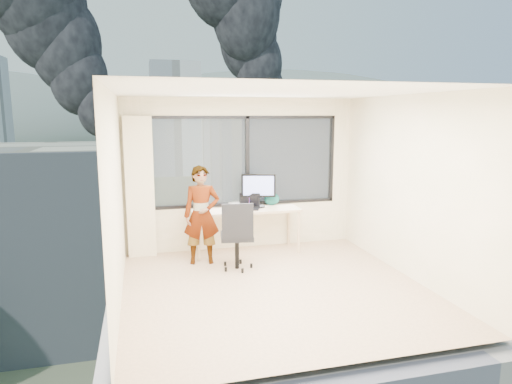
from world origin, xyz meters
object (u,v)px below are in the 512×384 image
object	(u,v)px
game_console	(239,205)
chair	(237,234)
desk	(246,230)
person	(202,215)
handbag	(272,199)
monitor	(258,190)
laptop	(249,202)

from	to	relation	value
game_console	chair	bearing A→B (deg)	-120.39
desk	person	bearing A→B (deg)	-155.25
desk	person	world-z (taller)	person
person	handbag	xyz separation A→B (m)	(1.32, 0.58, 0.08)
monitor	handbag	xyz separation A→B (m)	(0.27, 0.12, -0.19)
game_console	laptop	distance (m)	0.26
desk	game_console	bearing A→B (deg)	108.22
game_console	laptop	bearing A→B (deg)	-80.14
chair	monitor	world-z (taller)	monitor
desk	chair	distance (m)	0.86
desk	person	size ratio (longest dim) A/B	1.17
person	laptop	world-z (taller)	person
desk	monitor	bearing A→B (deg)	21.32
person	monitor	distance (m)	1.17
handbag	chair	bearing A→B (deg)	-110.13
laptop	handbag	world-z (taller)	laptop
person	game_console	xyz separation A→B (m)	(0.73, 0.58, 0.01)
desk	person	xyz separation A→B (m)	(-0.80, -0.37, 0.40)
handbag	laptop	bearing A→B (deg)	-134.24
person	handbag	size ratio (longest dim) A/B	5.65
person	handbag	world-z (taller)	person
desk	monitor	world-z (taller)	monitor
laptop	handbag	distance (m)	0.52
monitor	game_console	xyz separation A→B (m)	(-0.31, 0.12, -0.26)
chair	game_console	distance (m)	1.06
game_console	handbag	bearing A→B (deg)	-16.00
monitor	handbag	bearing A→B (deg)	36.30
person	laptop	xyz separation A→B (m)	(0.84, 0.35, 0.09)
person	desk	bearing A→B (deg)	30.65
laptop	game_console	bearing A→B (deg)	137.01
desk	monitor	xyz separation A→B (m)	(0.24, 0.09, 0.67)
desk	laptop	xyz separation A→B (m)	(0.04, -0.02, 0.49)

